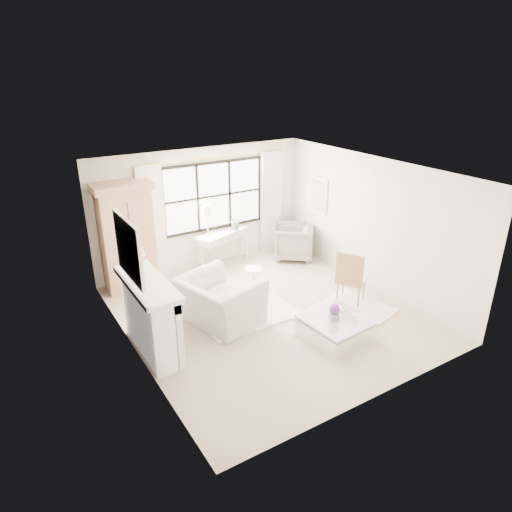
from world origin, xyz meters
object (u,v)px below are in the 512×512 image
object	(u,v)px
club_armchair	(220,301)
console_table	(222,248)
coffee_table	(336,329)
armoire	(127,236)

from	to	relation	value
club_armchair	console_table	bearing A→B (deg)	-44.29
club_armchair	coffee_table	world-z (taller)	club_armchair
console_table	coffee_table	distance (m)	3.79
console_table	coffee_table	bearing A→B (deg)	-107.31
armoire	console_table	distance (m)	2.30
armoire	console_table	xyz separation A→B (m)	(2.17, 0.06, -0.74)
console_table	coffee_table	world-z (taller)	console_table
console_table	club_armchair	distance (m)	2.61
armoire	coffee_table	bearing A→B (deg)	-56.08
console_table	club_armchair	world-z (taller)	club_armchair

